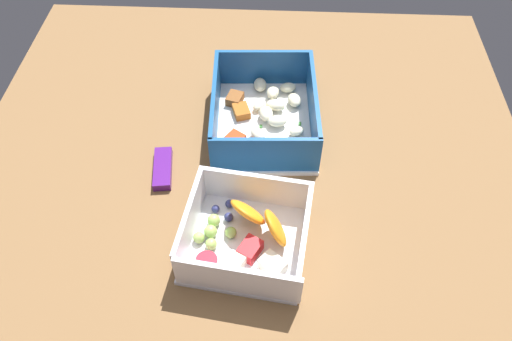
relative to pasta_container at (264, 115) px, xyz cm
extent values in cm
cube|color=brown|center=(-9.17, 1.98, -3.12)|extent=(80.00, 80.00, 2.00)
cube|color=white|center=(-0.15, 0.03, -1.82)|extent=(20.02, 15.90, 0.60)
cube|color=#19518C|center=(-9.49, -0.43, 1.57)|extent=(1.34, 14.98, 6.18)
cube|color=#19518C|center=(9.19, 0.49, 1.57)|extent=(1.34, 14.98, 6.18)
cube|color=#19518C|center=(-0.50, 7.20, 1.57)|extent=(18.11, 1.49, 6.18)
cube|color=#19518C|center=(0.20, -7.15, 1.57)|extent=(18.11, 1.49, 6.18)
ellipsoid|color=beige|center=(-3.26, 0.85, -0.61)|extent=(3.13, 3.02, 1.29)
ellipsoid|color=beige|center=(-0.57, -1.96, -0.51)|extent=(2.45, 3.15, 1.43)
ellipsoid|color=beige|center=(0.88, -0.22, -0.47)|extent=(3.26, 2.49, 1.50)
ellipsoid|color=beige|center=(7.07, -3.46, -0.61)|extent=(2.35, 2.93, 1.29)
ellipsoid|color=beige|center=(4.16, -4.47, -0.55)|extent=(3.16, 2.55, 1.38)
ellipsoid|color=beige|center=(-5.71, -0.14, -0.80)|extent=(2.48, 2.21, 1.03)
ellipsoid|color=beige|center=(5.80, -1.12, -0.57)|extent=(2.93, 2.22, 1.35)
ellipsoid|color=beige|center=(2.84, -1.55, -0.51)|extent=(2.40, 3.12, 1.43)
ellipsoid|color=beige|center=(7.44, 0.95, -0.52)|extent=(3.07, 2.32, 1.43)
ellipsoid|color=beige|center=(-2.28, -4.80, -0.76)|extent=(2.22, 2.58, 1.08)
ellipsoid|color=beige|center=(2.84, 0.97, -0.79)|extent=(2.52, 2.39, 1.03)
ellipsoid|color=beige|center=(-6.38, -3.88, -0.52)|extent=(2.89, 3.38, 1.42)
cube|color=red|center=(-7.55, 2.40, -0.69)|extent=(3.66, 3.54, 1.65)
cube|color=brown|center=(4.30, 4.75, -0.83)|extent=(3.13, 2.86, 1.36)
cube|color=#AD5B1E|center=(1.66, 3.56, -0.90)|extent=(3.46, 3.05, 1.23)
cube|color=red|center=(-4.13, 4.12, -0.98)|extent=(3.40, 3.36, 1.08)
cube|color=#387A33|center=(-0.92, 0.46, -1.42)|extent=(0.60, 0.40, 0.20)
cube|color=#387A33|center=(3.31, -2.72, -1.42)|extent=(0.60, 0.40, 0.20)
cube|color=#387A33|center=(-0.07, -5.35, -1.42)|extent=(0.60, 0.40, 0.20)
cube|color=#387A33|center=(3.04, 1.27, -1.42)|extent=(0.60, 0.40, 0.20)
cube|color=#387A33|center=(4.26, -4.21, -1.42)|extent=(0.60, 0.40, 0.20)
cube|color=white|center=(-20.96, 1.42, -1.82)|extent=(15.56, 16.24, 0.60)
cube|color=white|center=(-27.48, 2.29, 1.08)|extent=(2.51, 14.51, 5.19)
cube|color=white|center=(-14.43, 0.55, 1.08)|extent=(2.51, 14.51, 5.19)
cube|color=white|center=(-20.04, 8.34, 1.08)|extent=(12.53, 2.25, 5.19)
cube|color=white|center=(-21.88, -5.50, 1.08)|extent=(12.53, 2.25, 5.19)
ellipsoid|color=orange|center=(-18.22, 1.34, 1.07)|extent=(6.37, 6.51, 4.97)
ellipsoid|color=orange|center=(-20.40, -2.12, 1.14)|extent=(5.80, 4.80, 5.12)
cube|color=#F4EACC|center=(-24.44, -1.92, -0.64)|extent=(3.57, 3.66, 1.76)
cube|color=red|center=(-22.45, 0.86, -0.64)|extent=(3.60, 3.31, 1.74)
cube|color=#F4EACC|center=(-24.60, 2.73, -0.70)|extent=(3.36, 3.11, 1.62)
sphere|color=#9ECC60|center=(-20.09, 3.39, -0.79)|extent=(1.45, 1.45, 1.45)
sphere|color=#9ECC60|center=(-21.86, 5.64, -0.79)|extent=(1.45, 1.45, 1.45)
sphere|color=#9ECC60|center=(-20.12, 5.89, -0.68)|extent=(1.67, 1.67, 1.67)
sphere|color=#9ECC60|center=(-18.48, 5.66, -0.69)|extent=(1.65, 1.65, 1.65)
sphere|color=#9ECC60|center=(-21.02, 7.25, -0.79)|extent=(1.44, 1.44, 1.44)
cone|color=red|center=(-24.84, 5.78, -0.47)|extent=(2.62, 2.62, 2.09)
sphere|color=navy|center=(-15.62, 3.92, -0.96)|extent=(1.11, 1.11, 1.11)
sphere|color=navy|center=(-16.51, 5.66, -0.99)|extent=(1.06, 1.06, 1.06)
sphere|color=navy|center=(-17.73, 3.86, -0.92)|extent=(1.18, 1.18, 1.18)
cube|color=#51197A|center=(-9.68, 13.75, -1.52)|extent=(7.25, 3.27, 1.20)
camera|label=1|loc=(-52.97, -1.36, 51.45)|focal=34.79mm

